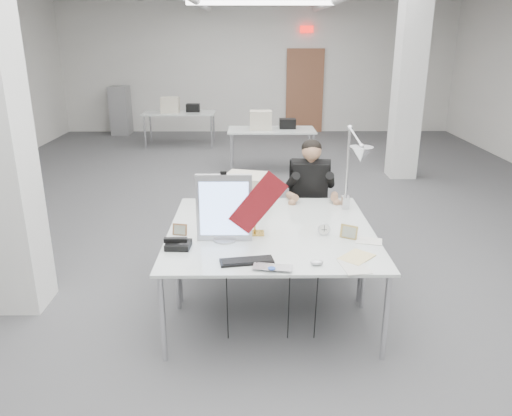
{
  "coord_description": "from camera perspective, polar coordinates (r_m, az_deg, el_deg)",
  "views": [
    {
      "loc": [
        -0.17,
        -6.16,
        2.37
      ],
      "look_at": [
        -0.13,
        -2.0,
        0.94
      ],
      "focal_mm": 35.0,
      "sensor_mm": 36.0,
      "label": 1
    }
  ],
  "objects": [
    {
      "name": "paper_stack_b",
      "position": [
        3.94,
        11.44,
        -5.51
      ],
      "size": [
        0.32,
        0.32,
        0.01
      ],
      "primitive_type": "cube",
      "rotation": [
        0.0,
        0.0,
        -0.75
      ],
      "color": "#E2CB87",
      "rests_on": "desk_main"
    },
    {
      "name": "bg_desk_a",
      "position": [
        9.31,
        1.79,
        8.9
      ],
      "size": [
        1.6,
        0.8,
        0.02
      ],
      "primitive_type": "cube",
      "color": "silver",
      "rests_on": "room_shell"
    },
    {
      "name": "bankers_lamp",
      "position": [
        4.26,
        -0.14,
        -1.02
      ],
      "size": [
        0.29,
        0.13,
        0.31
      ],
      "primitive_type": null,
      "rotation": [
        0.0,
        0.0,
        0.09
      ],
      "color": "#B78739",
      "rests_on": "desk_main"
    },
    {
      "name": "desk_phone",
      "position": [
        4.08,
        -8.86,
        -4.19
      ],
      "size": [
        0.21,
        0.19,
        0.05
      ],
      "primitive_type": "cube",
      "rotation": [
        0.0,
        0.0,
        -0.06
      ],
      "color": "black",
      "rests_on": "desk_main"
    },
    {
      "name": "picture_frame_left",
      "position": [
        4.33,
        -8.7,
        -2.44
      ],
      "size": [
        0.13,
        0.06,
        0.1
      ],
      "primitive_type": "cube",
      "rotation": [
        -0.21,
        0.0,
        -0.21
      ],
      "color": "#966540",
      "rests_on": "desk_main"
    },
    {
      "name": "bg_desk_b",
      "position": [
        11.59,
        -8.74,
        10.68
      ],
      "size": [
        1.6,
        0.8,
        0.02
      ],
      "primitive_type": "cube",
      "color": "silver",
      "rests_on": "room_shell"
    },
    {
      "name": "picture_frame_right",
      "position": [
        4.28,
        10.56,
        -2.69
      ],
      "size": [
        0.15,
        0.11,
        0.12
      ],
      "primitive_type": "cube",
      "rotation": [
        -0.21,
        0.0,
        -0.54
      ],
      "color": "tan",
      "rests_on": "desk_main"
    },
    {
      "name": "filing_cabinet",
      "position": [
        13.36,
        -15.22,
        10.7
      ],
      "size": [
        0.45,
        0.55,
        1.2
      ],
      "primitive_type": "cube",
      "color": "gray",
      "rests_on": "room_shell"
    },
    {
      "name": "seated_person",
      "position": [
        5.45,
        6.26,
        3.21
      ],
      "size": [
        0.5,
        0.6,
        0.83
      ],
      "primitive_type": null,
      "rotation": [
        0.0,
        0.0,
        -0.1
      ],
      "color": "black",
      "rests_on": "office_chair"
    },
    {
      "name": "room_shell",
      "position": [
        6.34,
        1.38,
        12.85
      ],
      "size": [
        10.04,
        14.04,
        3.24
      ],
      "color": "#48484A",
      "rests_on": "ground"
    },
    {
      "name": "paper_stack_a",
      "position": [
        3.79,
        11.19,
        -6.58
      ],
      "size": [
        0.23,
        0.29,
        0.01
      ],
      "primitive_type": "cube",
      "rotation": [
        0.0,
        0.0,
        0.15
      ],
      "color": "silver",
      "rests_on": "desk_main"
    },
    {
      "name": "mouse",
      "position": [
        3.77,
        6.97,
        -6.2
      ],
      "size": [
        0.11,
        0.09,
        0.04
      ],
      "primitive_type": "ellipsoid",
      "rotation": [
        0.0,
        0.0,
        0.32
      ],
      "color": "silver",
      "rests_on": "desk_main"
    },
    {
      "name": "office_chair",
      "position": [
        5.59,
        6.08,
        0.04
      ],
      "size": [
        0.61,
        0.61,
        1.13
      ],
      "primitive_type": null,
      "rotation": [
        0.0,
        0.0,
        -0.1
      ],
      "color": "black",
      "rests_on": "room_shell"
    },
    {
      "name": "desk_second",
      "position": [
        4.85,
        1.51,
        -0.64
      ],
      "size": [
        1.8,
        0.9,
        0.02
      ],
      "primitive_type": "cube",
      "color": "silver",
      "rests_on": "room_shell"
    },
    {
      "name": "desk_main",
      "position": [
        4.01,
        1.95,
        -4.96
      ],
      "size": [
        1.8,
        0.9,
        0.02
      ],
      "primitive_type": "cube",
      "color": "silver",
      "rests_on": "room_shell"
    },
    {
      "name": "paper_stack_c",
      "position": [
        4.27,
        12.77,
        -3.7
      ],
      "size": [
        0.25,
        0.2,
        0.01
      ],
      "primitive_type": "cube",
      "rotation": [
        0.0,
        0.0,
        -0.26
      ],
      "color": "silver",
      "rests_on": "desk_main"
    },
    {
      "name": "pennant",
      "position": [
        4.04,
        0.27,
        0.62
      ],
      "size": [
        0.49,
        0.08,
        0.53
      ],
      "primitive_type": "cube",
      "rotation": [
        0.0,
        -0.87,
        0.13
      ],
      "color": "maroon",
      "rests_on": "monitor"
    },
    {
      "name": "laptop",
      "position": [
        3.64,
        1.8,
        -7.15
      ],
      "size": [
        0.32,
        0.23,
        0.02
      ],
      "primitive_type": "imported",
      "rotation": [
        0.0,
        0.0,
        -0.16
      ],
      "color": "#AFB0B4",
      "rests_on": "desk_main"
    },
    {
      "name": "beige_monitor",
      "position": [
        4.84,
        -1.2,
        1.75
      ],
      "size": [
        0.47,
        0.45,
        0.36
      ],
      "primitive_type": "cube",
      "rotation": [
        0.0,
        0.0,
        -0.27
      ],
      "color": "beige",
      "rests_on": "desk_second"
    },
    {
      "name": "architect_lamp",
      "position": [
        4.68,
        10.99,
        4.24
      ],
      "size": [
        0.44,
        0.74,
        0.9
      ],
      "primitive_type": null,
      "rotation": [
        0.0,
        0.0,
        0.31
      ],
      "color": "silver",
      "rests_on": "desk_second"
    },
    {
      "name": "keyboard",
      "position": [
        3.79,
        -1.07,
        -6.1
      ],
      "size": [
        0.42,
        0.2,
        0.02
      ],
      "primitive_type": "cube",
      "rotation": [
        0.0,
        0.0,
        0.17
      ],
      "color": "black",
      "rests_on": "desk_main"
    },
    {
      "name": "monitor",
      "position": [
        4.1,
        -3.65,
        0.01
      ],
      "size": [
        0.46,
        0.05,
        0.57
      ],
      "primitive_type": "cube",
      "rotation": [
        0.0,
        0.0,
        -0.01
      ],
      "color": "#A6A7AB",
      "rests_on": "desk_main"
    },
    {
      "name": "desk_clock",
      "position": [
        4.32,
        7.77,
        -2.43
      ],
      "size": [
        0.11,
        0.04,
        0.11
      ],
      "primitive_type": "cylinder",
      "rotation": [
        1.57,
        0.0,
        0.03
      ],
      "color": "silver",
      "rests_on": "desk_main"
    }
  ]
}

